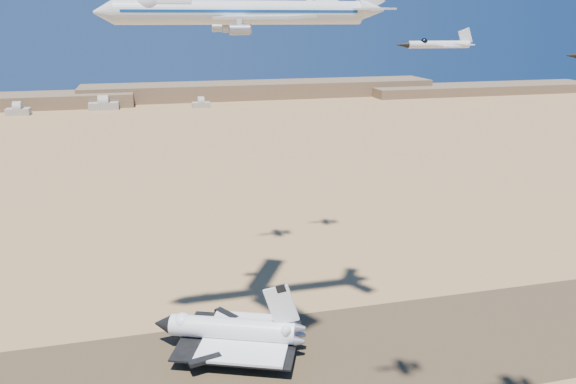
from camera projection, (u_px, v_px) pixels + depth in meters
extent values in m
plane|color=#A67549|center=(226.00, 372.00, 151.21)|extent=(1200.00, 1200.00, 0.00)
cube|color=brown|center=(226.00, 372.00, 151.20)|extent=(600.00, 50.00, 0.06)
cube|color=#806247|center=(262.00, 90.00, 676.71)|extent=(420.00, 60.00, 18.00)
cube|color=#806247|center=(482.00, 89.00, 714.87)|extent=(300.00, 60.00, 11.00)
cube|color=#A6A193|center=(18.00, 112.00, 553.26)|extent=(22.00, 14.00, 6.50)
cube|color=#A6A193|center=(104.00, 106.00, 585.56)|extent=(30.00, 15.00, 7.50)
cube|color=#A6A193|center=(201.00, 105.00, 599.78)|extent=(19.00, 12.50, 5.50)
cylinder|color=white|center=(231.00, 329.00, 159.80)|extent=(35.25, 18.83, 6.21)
cone|color=black|center=(163.00, 324.00, 162.34)|extent=(6.81, 7.32, 5.90)
sphere|color=white|center=(182.00, 323.00, 161.35)|extent=(5.76, 5.76, 5.76)
cube|color=white|center=(247.00, 338.00, 160.00)|extent=(32.46, 33.70, 1.00)
cube|color=black|center=(239.00, 339.00, 160.43)|extent=(40.70, 36.97, 0.55)
cube|color=white|center=(281.00, 305.00, 155.43)|extent=(9.84, 4.51, 12.76)
cylinder|color=gray|center=(184.00, 340.00, 163.06)|extent=(0.40, 0.40, 3.55)
cylinder|color=black|center=(184.00, 344.00, 163.40)|extent=(1.32, 0.91, 1.22)
cylinder|color=gray|center=(251.00, 356.00, 155.17)|extent=(0.40, 0.40, 3.55)
cylinder|color=black|center=(251.00, 360.00, 155.51)|extent=(1.32, 0.91, 1.22)
cylinder|color=gray|center=(258.00, 335.00, 165.66)|extent=(0.40, 0.40, 3.55)
cylinder|color=black|center=(258.00, 338.00, 166.00)|extent=(1.32, 0.91, 1.22)
cylinder|color=silver|center=(243.00, 12.00, 136.58)|extent=(60.50, 5.87, 5.69)
cone|color=silver|center=(103.00, 12.00, 128.96)|extent=(4.46, 5.71, 5.69)
sphere|color=silver|center=(148.00, 3.00, 130.76)|extent=(5.87, 5.87, 5.87)
cube|color=silver|center=(262.00, 17.00, 124.14)|extent=(19.65, 27.30, 0.62)
cube|color=silver|center=(240.00, 17.00, 150.49)|extent=(19.54, 27.33, 0.62)
cube|color=silver|center=(375.00, 9.00, 138.48)|extent=(9.15, 10.92, 0.44)
cube|color=silver|center=(358.00, 9.00, 149.18)|extent=(9.11, 10.92, 0.44)
cylinder|color=gray|center=(241.00, 29.00, 129.86)|extent=(4.45, 2.33, 2.31)
cylinder|color=gray|center=(239.00, 30.00, 122.03)|extent=(4.45, 2.33, 2.31)
cylinder|color=gray|center=(231.00, 28.00, 144.68)|extent=(4.45, 2.33, 2.31)
cylinder|color=gray|center=(220.00, 28.00, 151.67)|extent=(4.45, 2.33, 2.31)
imported|color=#D65E0C|center=(254.00, 363.00, 153.70)|extent=(0.56, 0.75, 1.85)
imported|color=#D65E0C|center=(264.00, 353.00, 157.90)|extent=(0.67, 1.01, 1.93)
imported|color=#D65E0C|center=(263.00, 361.00, 154.70)|extent=(1.05, 1.05, 1.68)
cylinder|color=silver|center=(439.00, 44.00, 97.08)|extent=(11.01, 2.32, 1.28)
cone|color=black|center=(402.00, 45.00, 96.15)|extent=(2.47, 1.41, 1.19)
sphere|color=black|center=(424.00, 42.00, 96.56)|extent=(1.28, 1.28, 1.28)
cube|color=silver|center=(444.00, 46.00, 97.26)|extent=(3.87, 7.57, 0.23)
cube|color=silver|center=(464.00, 44.00, 97.73)|extent=(2.43, 4.73, 0.18)
cube|color=silver|center=(465.00, 37.00, 97.38)|extent=(2.77, 0.49, 3.08)
cone|color=black|center=(574.00, 55.00, 88.97)|extent=(2.84, 1.55, 1.38)
cylinder|color=silver|center=(257.00, 10.00, 188.38)|extent=(12.76, 1.94, 1.48)
cone|color=black|center=(235.00, 10.00, 186.36)|extent=(2.80, 1.47, 1.38)
sphere|color=black|center=(248.00, 9.00, 187.38)|extent=(1.48, 1.48, 1.48)
cube|color=silver|center=(260.00, 11.00, 188.72)|extent=(4.01, 8.60, 0.26)
cube|color=silver|center=(273.00, 11.00, 189.78)|extent=(2.52, 5.38, 0.21)
cube|color=silver|center=(273.00, 6.00, 189.40)|extent=(3.21, 0.38, 3.59)
cylinder|color=silver|center=(322.00, 1.00, 200.18)|extent=(11.43, 2.88, 1.32)
cone|color=black|center=(303.00, 1.00, 199.49)|extent=(2.61, 1.56, 1.23)
sphere|color=black|center=(314.00, 0.00, 199.75)|extent=(1.32, 1.32, 1.32)
cube|color=silver|center=(324.00, 2.00, 200.33)|extent=(4.33, 7.96, 0.24)
cube|color=silver|center=(335.00, 1.00, 200.66)|extent=(2.72, 4.97, 0.19)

